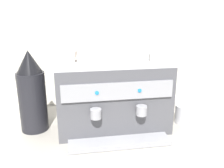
{
  "coord_description": "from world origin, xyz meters",
  "views": [
    {
      "loc": [
        -0.22,
        -1.35,
        0.69
      ],
      "look_at": [
        0.0,
        0.0,
        0.25
      ],
      "focal_mm": 39.58,
      "sensor_mm": 36.0,
      "label": 1
    }
  ],
  "objects_px": {
    "ceramic_bowl_2": "(128,51)",
    "milk_pitcher": "(183,114)",
    "ceramic_cup_2": "(156,55)",
    "coffee_grinder": "(32,93)",
    "ceramic_cup_0": "(79,53)",
    "espresso_machine": "(112,93)",
    "ceramic_bowl_1": "(139,55)",
    "ceramic_cup_1": "(118,53)",
    "ceramic_bowl_0": "(103,53)"
  },
  "relations": [
    {
      "from": "ceramic_cup_0",
      "to": "coffee_grinder",
      "type": "bearing_deg",
      "value": 175.59
    },
    {
      "from": "espresso_machine",
      "to": "coffee_grinder",
      "type": "distance_m",
      "value": 0.45
    },
    {
      "from": "ceramic_cup_2",
      "to": "ceramic_cup_0",
      "type": "bearing_deg",
      "value": 164.24
    },
    {
      "from": "ceramic_cup_0",
      "to": "coffee_grinder",
      "type": "height_order",
      "value": "ceramic_cup_0"
    },
    {
      "from": "ceramic_cup_0",
      "to": "ceramic_cup_2",
      "type": "relative_size",
      "value": 0.93
    },
    {
      "from": "espresso_machine",
      "to": "ceramic_bowl_2",
      "type": "bearing_deg",
      "value": 44.04
    },
    {
      "from": "ceramic_cup_2",
      "to": "ceramic_bowl_2",
      "type": "height_order",
      "value": "ceramic_cup_2"
    },
    {
      "from": "ceramic_cup_1",
      "to": "ceramic_cup_2",
      "type": "height_order",
      "value": "ceramic_cup_2"
    },
    {
      "from": "ceramic_bowl_2",
      "to": "milk_pitcher",
      "type": "bearing_deg",
      "value": -26.57
    },
    {
      "from": "ceramic_cup_0",
      "to": "ceramic_bowl_1",
      "type": "height_order",
      "value": "ceramic_cup_0"
    },
    {
      "from": "espresso_machine",
      "to": "ceramic_cup_1",
      "type": "xyz_separation_m",
      "value": [
        0.04,
        0.0,
        0.24
      ]
    },
    {
      "from": "ceramic_bowl_2",
      "to": "milk_pitcher",
      "type": "xyz_separation_m",
      "value": [
        0.32,
        -0.16,
        -0.37
      ]
    },
    {
      "from": "ceramic_cup_2",
      "to": "ceramic_bowl_0",
      "type": "relative_size",
      "value": 0.86
    },
    {
      "from": "ceramic_bowl_0",
      "to": "milk_pitcher",
      "type": "bearing_deg",
      "value": -18.56
    },
    {
      "from": "ceramic_cup_0",
      "to": "espresso_machine",
      "type": "bearing_deg",
      "value": 2.83
    },
    {
      "from": "ceramic_cup_0",
      "to": "ceramic_bowl_0",
      "type": "xyz_separation_m",
      "value": [
        0.15,
        0.12,
        -0.02
      ]
    },
    {
      "from": "ceramic_bowl_1",
      "to": "ceramic_bowl_2",
      "type": "height_order",
      "value": "same"
    },
    {
      "from": "ceramic_cup_0",
      "to": "ceramic_bowl_0",
      "type": "distance_m",
      "value": 0.19
    },
    {
      "from": "ceramic_cup_1",
      "to": "ceramic_cup_2",
      "type": "distance_m",
      "value": 0.22
    },
    {
      "from": "ceramic_cup_2",
      "to": "ceramic_bowl_1",
      "type": "relative_size",
      "value": 0.82
    },
    {
      "from": "ceramic_cup_0",
      "to": "ceramic_cup_1",
      "type": "bearing_deg",
      "value": 3.26
    },
    {
      "from": "ceramic_cup_1",
      "to": "milk_pitcher",
      "type": "distance_m",
      "value": 0.55
    },
    {
      "from": "ceramic_cup_2",
      "to": "ceramic_bowl_0",
      "type": "xyz_separation_m",
      "value": [
        -0.25,
        0.23,
        -0.02
      ]
    },
    {
      "from": "ceramic_bowl_1",
      "to": "milk_pitcher",
      "type": "height_order",
      "value": "ceramic_bowl_1"
    },
    {
      "from": "espresso_machine",
      "to": "ceramic_bowl_2",
      "type": "height_order",
      "value": "ceramic_bowl_2"
    },
    {
      "from": "ceramic_cup_2",
      "to": "ceramic_bowl_2",
      "type": "xyz_separation_m",
      "value": [
        -0.1,
        0.23,
        -0.02
      ]
    },
    {
      "from": "ceramic_cup_1",
      "to": "coffee_grinder",
      "type": "height_order",
      "value": "ceramic_cup_1"
    },
    {
      "from": "ceramic_cup_0",
      "to": "ceramic_bowl_1",
      "type": "xyz_separation_m",
      "value": [
        0.34,
        -0.01,
        -0.02
      ]
    },
    {
      "from": "espresso_machine",
      "to": "ceramic_bowl_2",
      "type": "xyz_separation_m",
      "value": [
        0.11,
        0.11,
        0.22
      ]
    },
    {
      "from": "ceramic_cup_0",
      "to": "ceramic_bowl_0",
      "type": "height_order",
      "value": "ceramic_cup_0"
    },
    {
      "from": "ceramic_cup_2",
      "to": "milk_pitcher",
      "type": "height_order",
      "value": "ceramic_cup_2"
    },
    {
      "from": "ceramic_bowl_2",
      "to": "milk_pitcher",
      "type": "height_order",
      "value": "ceramic_bowl_2"
    },
    {
      "from": "ceramic_bowl_0",
      "to": "milk_pitcher",
      "type": "xyz_separation_m",
      "value": [
        0.47,
        -0.16,
        -0.36
      ]
    },
    {
      "from": "espresso_machine",
      "to": "ceramic_bowl_1",
      "type": "bearing_deg",
      "value": -8.24
    },
    {
      "from": "ceramic_bowl_0",
      "to": "coffee_grinder",
      "type": "relative_size",
      "value": 0.26
    },
    {
      "from": "ceramic_cup_0",
      "to": "coffee_grinder",
      "type": "xyz_separation_m",
      "value": [
        -0.27,
        0.02,
        -0.22
      ]
    },
    {
      "from": "espresso_machine",
      "to": "coffee_grinder",
      "type": "bearing_deg",
      "value": 178.54
    },
    {
      "from": "coffee_grinder",
      "to": "espresso_machine",
      "type": "bearing_deg",
      "value": -1.46
    },
    {
      "from": "ceramic_cup_2",
      "to": "coffee_grinder",
      "type": "bearing_deg",
      "value": 168.72
    },
    {
      "from": "milk_pitcher",
      "to": "ceramic_bowl_2",
      "type": "bearing_deg",
      "value": 153.43
    },
    {
      "from": "ceramic_bowl_2",
      "to": "coffee_grinder",
      "type": "bearing_deg",
      "value": -170.21
    },
    {
      "from": "coffee_grinder",
      "to": "ceramic_cup_2",
      "type": "bearing_deg",
      "value": -11.28
    },
    {
      "from": "ceramic_cup_2",
      "to": "coffee_grinder",
      "type": "relative_size",
      "value": 0.23
    },
    {
      "from": "coffee_grinder",
      "to": "ceramic_cup_0",
      "type": "bearing_deg",
      "value": -4.41
    },
    {
      "from": "ceramic_cup_2",
      "to": "coffee_grinder",
      "type": "xyz_separation_m",
      "value": [
        -0.67,
        0.13,
        -0.22
      ]
    },
    {
      "from": "espresso_machine",
      "to": "ceramic_bowl_1",
      "type": "distance_m",
      "value": 0.27
    },
    {
      "from": "espresso_machine",
      "to": "ceramic_cup_1",
      "type": "height_order",
      "value": "ceramic_cup_1"
    },
    {
      "from": "ceramic_cup_0",
      "to": "ceramic_bowl_2",
      "type": "height_order",
      "value": "ceramic_cup_0"
    },
    {
      "from": "ceramic_bowl_0",
      "to": "milk_pitcher",
      "type": "height_order",
      "value": "ceramic_bowl_0"
    },
    {
      "from": "ceramic_cup_1",
      "to": "ceramic_bowl_2",
      "type": "distance_m",
      "value": 0.13
    }
  ]
}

